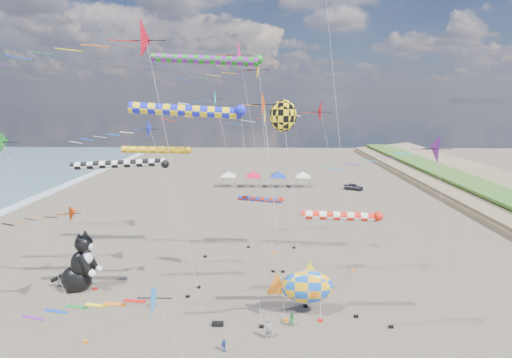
{
  "coord_description": "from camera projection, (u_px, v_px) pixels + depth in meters",
  "views": [
    {
      "loc": [
        1.3,
        -19.12,
        17.23
      ],
      "look_at": [
        0.61,
        12.0,
        11.13
      ],
      "focal_mm": 28.0,
      "sensor_mm": 36.0,
      "label": 1
    }
  ],
  "objects": [
    {
      "name": "windsock_1",
      "position": [
        123.0,
        165.0,
        33.39
      ],
      "size": [
        9.52,
        0.69,
        12.39
      ],
      "color": "black",
      "rests_on": "ground"
    },
    {
      "name": "windsock_3",
      "position": [
        210.0,
        61.0,
        36.97
      ],
      "size": [
        11.69,
        0.86,
        21.42
      ],
      "color": "#18861F",
      "rests_on": "ground"
    },
    {
      "name": "person_adult",
      "position": [
        269.0,
        329.0,
        29.28
      ],
      "size": [
        0.68,
        0.57,
        1.59
      ],
      "primitive_type": "imported",
      "rotation": [
        0.0,
        0.0,
        0.39
      ],
      "color": "gray",
      "rests_on": "ground"
    },
    {
      "name": "delta_kite_6",
      "position": [
        46.0,
        221.0,
        35.86
      ],
      "size": [
        9.21,
        1.72,
        7.89
      ],
      "color": "#ED4A09",
      "rests_on": "ground"
    },
    {
      "name": "delta_kite_0",
      "position": [
        141.0,
        132.0,
        34.67
      ],
      "size": [
        10.44,
        1.96,
        15.88
      ],
      "color": "#1825B5",
      "rests_on": "ground"
    },
    {
      "name": "delta_kite_3",
      "position": [
        315.0,
        114.0,
        38.32
      ],
      "size": [
        12.26,
        2.37,
        17.44
      ],
      "color": "red",
      "rests_on": "ground"
    },
    {
      "name": "child_green",
      "position": [
        292.0,
        320.0,
        30.91
      ],
      "size": [
        0.64,
        0.54,
        1.15
      ],
      "primitive_type": "imported",
      "rotation": [
        0.0,
        0.0,
        0.21
      ],
      "color": "#1F7F2D",
      "rests_on": "ground"
    },
    {
      "name": "delta_kite_2",
      "position": [
        137.0,
        44.0,
        22.48
      ],
      "size": [
        12.23,
        2.44,
        21.9
      ],
      "color": "red",
      "rests_on": "ground"
    },
    {
      "name": "windsock_0",
      "position": [
        344.0,
        217.0,
        29.19
      ],
      "size": [
        7.34,
        0.7,
        9.31
      ],
      "color": "red",
      "rests_on": "ground"
    },
    {
      "name": "kite_bag_1",
      "position": [
        218.0,
        324.0,
        31.09
      ],
      "size": [
        0.9,
        0.44,
        0.3
      ],
      "primitive_type": "cube",
      "color": "black",
      "rests_on": "ground"
    },
    {
      "name": "windsock_2",
      "position": [
        159.0,
        150.0,
        42.56
      ],
      "size": [
        8.7,
        0.79,
        12.5
      ],
      "color": "orange",
      "rests_on": "ground"
    },
    {
      "name": "angelfish_kite",
      "position": [
        281.0,
        117.0,
        32.89
      ],
      "size": [
        3.74,
        3.02,
        17.36
      ],
      "color": "yellow",
      "rests_on": "ground"
    },
    {
      "name": "delta_kite_8",
      "position": [
        425.0,
        154.0,
        23.11
      ],
      "size": [
        8.5,
        1.96,
        15.55
      ],
      "color": "#72198A",
      "rests_on": "ground"
    },
    {
      "name": "fish_inflatable",
      "position": [
        306.0,
        287.0,
        32.25
      ],
      "size": [
        5.63,
        2.07,
        4.64
      ],
      "color": "blue",
      "rests_on": "ground"
    },
    {
      "name": "kite_bag_3",
      "position": [
        318.0,
        279.0,
        38.93
      ],
      "size": [
        0.9,
        0.44,
        0.3
      ],
      "primitive_type": "cube",
      "color": "#1437CD",
      "rests_on": "ground"
    },
    {
      "name": "delta_kite_4",
      "position": [
        135.0,
        306.0,
        19.95
      ],
      "size": [
        9.62,
        1.98,
        8.49
      ],
      "color": "#1F7DDD",
      "rests_on": "ground"
    },
    {
      "name": "parked_car",
      "position": [
        354.0,
        187.0,
        78.48
      ],
      "size": [
        4.06,
        3.07,
        1.29
      ],
      "primitive_type": "imported",
      "rotation": [
        0.0,
        0.0,
        1.1
      ],
      "color": "#26262D",
      "rests_on": "ground"
    },
    {
      "name": "delta_kite_7",
      "position": [
        249.0,
        72.0,
        37.06
      ],
      "size": [
        11.2,
        2.32,
        21.34
      ],
      "color": "#FEA30F",
      "rests_on": "ground"
    },
    {
      "name": "tent_row",
      "position": [
        266.0,
        172.0,
        80.33
      ],
      "size": [
        19.2,
        4.2,
        3.8
      ],
      "color": "white",
      "rests_on": "ground"
    },
    {
      "name": "delta_kite_9",
      "position": [
        212.0,
        102.0,
        44.51
      ],
      "size": [
        10.34,
        1.91,
        18.5
      ],
      "color": "#0FDEE3",
      "rests_on": "ground"
    },
    {
      "name": "windsock_4",
      "position": [
        263.0,
        200.0,
        46.37
      ],
      "size": [
        6.82,
        0.62,
        6.31
      ],
      "color": "red",
      "rests_on": "ground"
    },
    {
      "name": "delta_kite_1",
      "position": [
        237.0,
        56.0,
        41.64
      ],
      "size": [
        14.35,
        3.16,
        23.69
      ],
      "color": "#F01A80",
      "rests_on": "ground"
    },
    {
      "name": "cat_inflatable",
      "position": [
        78.0,
        260.0,
        36.53
      ],
      "size": [
        4.55,
        2.81,
        5.75
      ],
      "primitive_type": null,
      "rotation": [
        0.0,
        0.0,
        -0.17
      ],
      "color": "black",
      "rests_on": "ground"
    },
    {
      "name": "windsock_5",
      "position": [
        192.0,
        112.0,
        27.78
      ],
      "size": [
        9.39,
        0.83,
        16.99
      ],
      "color": "#161EE1",
      "rests_on": "ground"
    },
    {
      "name": "child_blue",
      "position": [
        224.0,
        345.0,
        27.84
      ],
      "size": [
        0.57,
        0.55,
        0.95
      ],
      "primitive_type": "imported",
      "rotation": [
        0.0,
        0.0,
        0.73
      ],
      "color": "#2740A2",
      "rests_on": "ground"
    },
    {
      "name": "delta_kite_10",
      "position": [
        242.0,
        108.0,
        28.65
      ],
      "size": [
        9.7,
        2.02,
        18.07
      ],
      "color": "#FD3909",
      "rests_on": "ground"
    }
  ]
}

